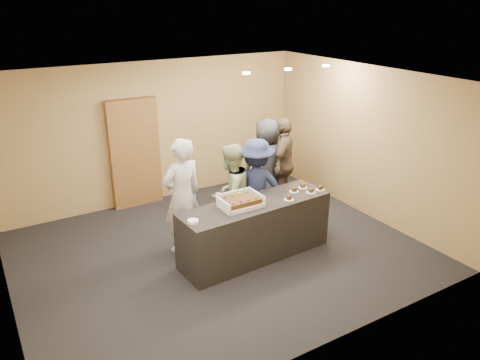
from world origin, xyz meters
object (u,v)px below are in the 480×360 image
Objects in this scene: serving_counter at (255,230)px; person_sage_man at (230,193)px; storage_cabinet at (135,154)px; person_brown_extra at (283,163)px; person_dark_suit at (267,164)px; sheet_cake at (241,200)px; person_server_grey at (182,196)px; person_navy_man at (256,187)px; plate_stack at (193,221)px; cake_box at (240,203)px.

person_sage_man is (-0.05, 0.67, 0.37)m from serving_counter.
storage_cabinet is at bearing 104.51° from serving_counter.
person_brown_extra is (2.32, -1.52, -0.16)m from storage_cabinet.
person_brown_extra is at bearing -33.14° from storage_cabinet.
person_sage_man is at bearing 90.88° from serving_counter.
storage_cabinet is 1.19× the size of person_dark_suit.
sheet_cake reaches higher than serving_counter.
person_navy_man is at bearing 167.32° from person_server_grey.
person_server_grey reaches higher than serving_counter.
sheet_cake is at bearing 120.18° from person_server_grey.
person_server_grey reaches higher than person_brown_extra.
storage_cabinet reaches higher than sheet_cake.
person_brown_extra is at bearing 38.65° from serving_counter.
sheet_cake is 0.96m from person_server_grey.
person_brown_extra reaches higher than sheet_cake.
serving_counter is 15.74× the size of plate_stack.
cake_box is 0.35× the size of person_dark_suit.
person_sage_man is 0.99× the size of person_navy_man.
serving_counter is at bearing 130.33° from person_server_grey.
person_dark_suit is at bearing 45.22° from sheet_cake.
storage_cabinet is 2.78m from person_brown_extra.
serving_counter is at bearing 86.05° from person_navy_man.
person_server_grey is 1.30m from person_navy_man.
sheet_cake is 0.73m from person_sage_man.
cake_box is at bearing -77.15° from storage_cabinet.
cake_box is 2.00m from person_dark_suit.
person_server_grey is 1.05× the size of person_brown_extra.
person_sage_man is (0.84, -2.13, -0.21)m from storage_cabinet.
person_server_grey is at bearing -26.20° from person_sage_man.
person_navy_man is (0.69, 0.63, -0.11)m from cake_box.
person_server_grey reaches higher than person_sage_man.
person_brown_extra is 1.01× the size of person_dark_suit.
person_brown_extra is (1.00, 0.63, 0.05)m from person_navy_man.
storage_cabinet is 1.12× the size of person_server_grey.
storage_cabinet is at bearing -17.02° from person_dark_suit.
sheet_cake is 2.13m from person_brown_extra.
person_navy_man is (0.69, 0.65, -0.17)m from sheet_cake.
person_sage_man is at bearing 72.69° from sheet_cake.
storage_cabinet reaches higher than person_dark_suit.
cake_box is at bearing 51.12° from person_sage_man.
person_brown_extra is (1.69, 1.28, -0.12)m from sheet_cake.
person_server_grey is (-0.60, 0.72, -0.02)m from cake_box.
cake_box is at bearing 9.19° from plate_stack.
serving_counter is at bearing 67.52° from person_dark_suit.
plate_stack is (-0.83, -0.11, -0.08)m from sheet_cake.
cake_box is 0.69m from person_sage_man.
person_brown_extra is (1.43, 1.28, 0.42)m from serving_counter.
storage_cabinet is 2.53m from person_navy_man.
cake_box is 0.35× the size of person_brown_extra.
plate_stack is (-0.83, -0.13, -0.02)m from cake_box.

